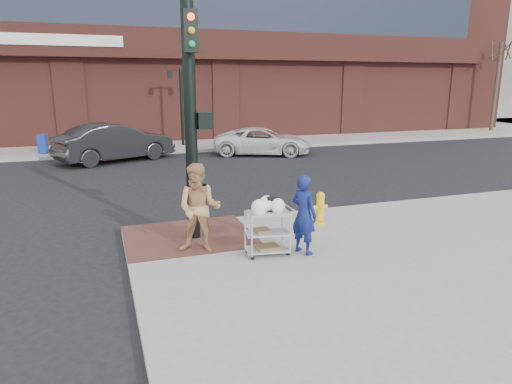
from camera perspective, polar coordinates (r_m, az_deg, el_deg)
name	(u,v)px	position (r m, az deg, el deg)	size (l,w,h in m)	color
ground	(226,253)	(9.65, -3.77, -7.65)	(220.00, 220.00, 0.00)	black
sidewalk_far	(264,119)	(43.44, 0.96, 9.10)	(65.00, 36.00, 0.15)	gray
brick_curb_ramp	(189,236)	(10.30, -8.36, -5.46)	(2.80, 2.40, 0.01)	#552D28
filler_block	(461,35)	(63.26, 24.20, 17.47)	(14.00, 20.00, 18.00)	slate
bare_tree_a	(502,40)	(36.55, 28.36, 16.41)	(1.80, 1.80, 7.20)	#382B21
lamp_post	(181,99)	(25.08, -9.30, 11.44)	(1.32, 0.22, 4.00)	black
traffic_signal_pole	(192,115)	(9.66, -8.04, 9.54)	(0.61, 0.51, 5.00)	black
woman_blue	(304,214)	(9.04, 6.01, -2.80)	(0.59, 0.38, 1.60)	navy
pedestrian_tan	(199,208)	(9.12, -7.10, -2.04)	(0.88, 0.68, 1.80)	tan
sedan_dark	(115,142)	(21.48, -17.21, 5.94)	(1.80, 5.17, 1.70)	black
minivan_white	(263,141)	(22.47, 0.85, 6.36)	(2.19, 4.74, 1.32)	silver
utility_cart	(268,229)	(8.99, 1.45, -4.61)	(0.91, 0.60, 1.18)	#A0A1A6
fire_hydrant	(320,207)	(11.07, 8.03, -1.93)	(0.37, 0.26, 0.79)	yellow
newsbox_blue	(43,144)	(24.13, -25.11, 5.48)	(0.39, 0.35, 0.93)	navy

